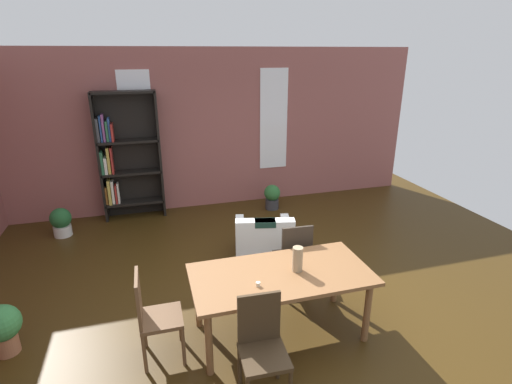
{
  "coord_description": "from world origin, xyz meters",
  "views": [
    {
      "loc": [
        -1.15,
        -3.67,
        2.88
      ],
      "look_at": [
        0.32,
        1.42,
        0.95
      ],
      "focal_mm": 27.2,
      "sensor_mm": 36.0,
      "label": 1
    }
  ],
  "objects_px": {
    "armchair_white": "(264,242)",
    "potted_plant_window": "(61,222)",
    "potted_plant_by_shelf": "(2,327)",
    "bookshelf_tall": "(124,156)",
    "potted_plant_corner": "(272,196)",
    "dining_chair_near_left": "(262,345)",
    "dining_chair_far_right": "(294,256)",
    "dining_chair_head_left": "(153,314)",
    "dining_table": "(281,280)",
    "vase_on_table": "(298,259)"
  },
  "relations": [
    {
      "from": "dining_chair_head_left",
      "to": "potted_plant_corner",
      "type": "xyz_separation_m",
      "value": [
        2.32,
        3.37,
        -0.26
      ]
    },
    {
      "from": "potted_plant_by_shelf",
      "to": "bookshelf_tall",
      "type": "bearing_deg",
      "value": 70.57
    },
    {
      "from": "vase_on_table",
      "to": "armchair_white",
      "type": "height_order",
      "value": "vase_on_table"
    },
    {
      "from": "vase_on_table",
      "to": "potted_plant_corner",
      "type": "xyz_separation_m",
      "value": [
        0.85,
        3.37,
        -0.62
      ]
    },
    {
      "from": "dining_chair_head_left",
      "to": "potted_plant_window",
      "type": "bearing_deg",
      "value": 113.02
    },
    {
      "from": "dining_table",
      "to": "potted_plant_by_shelf",
      "type": "xyz_separation_m",
      "value": [
        -2.74,
        0.48,
        -0.35
      ]
    },
    {
      "from": "dining_chair_far_right",
      "to": "bookshelf_tall",
      "type": "xyz_separation_m",
      "value": [
        -2.0,
        3.07,
        0.63
      ]
    },
    {
      "from": "dining_table",
      "to": "potted_plant_by_shelf",
      "type": "height_order",
      "value": "dining_table"
    },
    {
      "from": "dining_table",
      "to": "dining_chair_near_left",
      "type": "bearing_deg",
      "value": -121.08
    },
    {
      "from": "armchair_white",
      "to": "dining_chair_far_right",
      "type": "bearing_deg",
      "value": -82.37
    },
    {
      "from": "vase_on_table",
      "to": "bookshelf_tall",
      "type": "xyz_separation_m",
      "value": [
        -1.77,
        3.75,
        0.26
      ]
    },
    {
      "from": "dining_chair_near_left",
      "to": "potted_plant_corner",
      "type": "bearing_deg",
      "value": 70.46
    },
    {
      "from": "bookshelf_tall",
      "to": "potted_plant_window",
      "type": "relative_size",
      "value": 4.7
    },
    {
      "from": "dining_table",
      "to": "dining_chair_near_left",
      "type": "relative_size",
      "value": 1.94
    },
    {
      "from": "potted_plant_by_shelf",
      "to": "potted_plant_corner",
      "type": "height_order",
      "value": "potted_plant_by_shelf"
    },
    {
      "from": "dining_chair_head_left",
      "to": "potted_plant_corner",
      "type": "relative_size",
      "value": 1.98
    },
    {
      "from": "dining_chair_head_left",
      "to": "dining_chair_far_right",
      "type": "relative_size",
      "value": 1.0
    },
    {
      "from": "dining_chair_far_right",
      "to": "potted_plant_corner",
      "type": "relative_size",
      "value": 1.98
    },
    {
      "from": "potted_plant_by_shelf",
      "to": "potted_plant_corner",
      "type": "relative_size",
      "value": 1.12
    },
    {
      "from": "dining_chair_head_left",
      "to": "potted_plant_by_shelf",
      "type": "xyz_separation_m",
      "value": [
        -1.45,
        0.48,
        -0.2
      ]
    },
    {
      "from": "bookshelf_tall",
      "to": "dining_table",
      "type": "bearing_deg",
      "value": -67.0
    },
    {
      "from": "armchair_white",
      "to": "potted_plant_window",
      "type": "relative_size",
      "value": 2.0
    },
    {
      "from": "vase_on_table",
      "to": "armchair_white",
      "type": "bearing_deg",
      "value": 85.61
    },
    {
      "from": "potted_plant_window",
      "to": "potted_plant_by_shelf",
      "type": "bearing_deg",
      "value": -91.64
    },
    {
      "from": "bookshelf_tall",
      "to": "potted_plant_corner",
      "type": "bearing_deg",
      "value": -8.14
    },
    {
      "from": "potted_plant_corner",
      "to": "bookshelf_tall",
      "type": "bearing_deg",
      "value": 171.86
    },
    {
      "from": "bookshelf_tall",
      "to": "potted_plant_by_shelf",
      "type": "bearing_deg",
      "value": -109.43
    },
    {
      "from": "dining_chair_far_right",
      "to": "bookshelf_tall",
      "type": "bearing_deg",
      "value": 123.14
    },
    {
      "from": "dining_chair_near_left",
      "to": "bookshelf_tall",
      "type": "bearing_deg",
      "value": 104.91
    },
    {
      "from": "dining_chair_near_left",
      "to": "dining_table",
      "type": "bearing_deg",
      "value": 58.92
    },
    {
      "from": "potted_plant_by_shelf",
      "to": "dining_chair_far_right",
      "type": "bearing_deg",
      "value": 3.6
    },
    {
      "from": "bookshelf_tall",
      "to": "potted_plant_by_shelf",
      "type": "distance_m",
      "value": 3.56
    },
    {
      "from": "vase_on_table",
      "to": "potted_plant_window",
      "type": "relative_size",
      "value": 0.55
    },
    {
      "from": "dining_table",
      "to": "dining_chair_near_left",
      "type": "height_order",
      "value": "dining_chair_near_left"
    },
    {
      "from": "dining_chair_head_left",
      "to": "potted_plant_window",
      "type": "height_order",
      "value": "dining_chair_head_left"
    },
    {
      "from": "bookshelf_tall",
      "to": "armchair_white",
      "type": "xyz_separation_m",
      "value": [
        1.89,
        -2.19,
        -0.86
      ]
    },
    {
      "from": "dining_chair_near_left",
      "to": "dining_chair_far_right",
      "type": "bearing_deg",
      "value": 58.92
    },
    {
      "from": "dining_table",
      "to": "potted_plant_window",
      "type": "bearing_deg",
      "value": 129.59
    },
    {
      "from": "potted_plant_corner",
      "to": "potted_plant_window",
      "type": "xyz_separation_m",
      "value": [
        -3.69,
        -0.15,
        -0.0
      ]
    },
    {
      "from": "dining_chair_head_left",
      "to": "potted_plant_by_shelf",
      "type": "relative_size",
      "value": 1.77
    },
    {
      "from": "dining_chair_near_left",
      "to": "armchair_white",
      "type": "distance_m",
      "value": 2.36
    },
    {
      "from": "potted_plant_window",
      "to": "vase_on_table",
      "type": "bearing_deg",
      "value": -48.61
    },
    {
      "from": "dining_chair_near_left",
      "to": "armchair_white",
      "type": "xyz_separation_m",
      "value": [
        0.71,
        2.24,
        -0.23
      ]
    },
    {
      "from": "vase_on_table",
      "to": "potted_plant_window",
      "type": "bearing_deg",
      "value": 131.39
    },
    {
      "from": "vase_on_table",
      "to": "armchair_white",
      "type": "xyz_separation_m",
      "value": [
        0.12,
        1.55,
        -0.6
      ]
    },
    {
      "from": "dining_chair_head_left",
      "to": "armchair_white",
      "type": "relative_size",
      "value": 0.99
    },
    {
      "from": "potted_plant_corner",
      "to": "dining_table",
      "type": "bearing_deg",
      "value": -106.95
    },
    {
      "from": "dining_table",
      "to": "dining_chair_head_left",
      "type": "height_order",
      "value": "dining_chair_head_left"
    },
    {
      "from": "dining_table",
      "to": "dining_chair_head_left",
      "type": "bearing_deg",
      "value": 179.97
    },
    {
      "from": "dining_table",
      "to": "potted_plant_corner",
      "type": "height_order",
      "value": "dining_table"
    }
  ]
}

